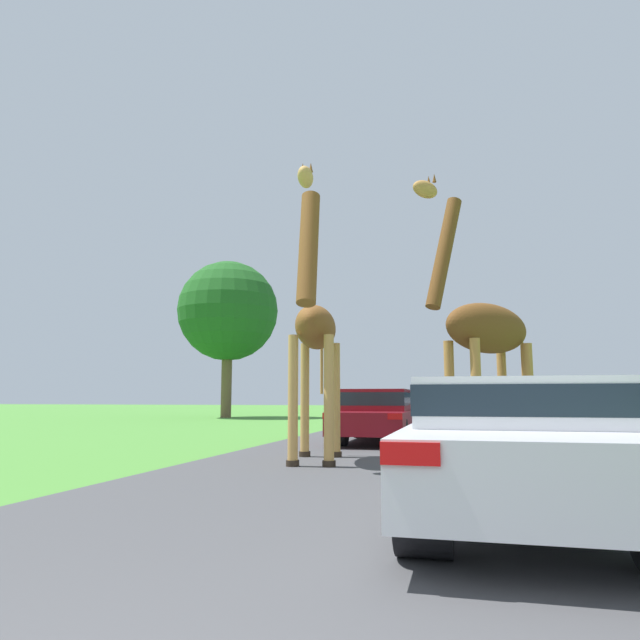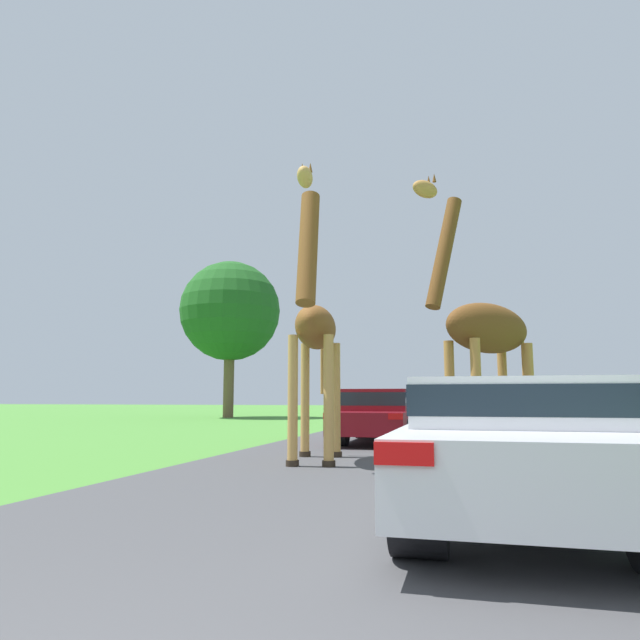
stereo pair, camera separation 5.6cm
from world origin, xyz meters
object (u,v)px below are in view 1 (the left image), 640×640
(giraffe_companion, at_px, (484,331))
(car_queue_left, at_px, (447,406))
(car_lead_maroon, at_px, (521,444))
(car_far_ahead, at_px, (378,413))
(car_queue_right, at_px, (453,406))
(tree_centre_back, at_px, (228,311))
(giraffe_near_road, at_px, (315,327))

(giraffe_companion, height_order, car_queue_left, giraffe_companion)
(car_lead_maroon, bearing_deg, car_far_ahead, 105.89)
(giraffe_companion, xyz_separation_m, car_lead_maroon, (0.07, -5.41, -1.61))
(car_queue_right, bearing_deg, tree_centre_back, 174.96)
(giraffe_companion, xyz_separation_m, car_queue_left, (-0.92, 8.70, -1.48))
(car_far_ahead, height_order, tree_centre_back, tree_centre_back)
(giraffe_near_road, xyz_separation_m, car_queue_left, (1.99, 9.84, -1.51))
(car_queue_left, bearing_deg, giraffe_companion, -83.95)
(giraffe_companion, height_order, car_lead_maroon, giraffe_companion)
(car_lead_maroon, height_order, tree_centre_back, tree_centre_back)
(car_lead_maroon, height_order, car_queue_left, car_queue_left)
(giraffe_companion, distance_m, car_queue_left, 8.87)
(giraffe_near_road, xyz_separation_m, car_queue_right, (2.03, 18.96, -1.62))
(car_queue_left, bearing_deg, car_queue_right, 89.72)
(giraffe_near_road, height_order, car_lead_maroon, giraffe_near_road)
(car_lead_maroon, xyz_separation_m, car_queue_right, (-0.95, 23.23, 0.02))
(giraffe_near_road, height_order, car_queue_right, giraffe_near_road)
(tree_centre_back, bearing_deg, car_lead_maroon, -61.39)
(car_queue_right, height_order, car_far_ahead, car_queue_right)
(giraffe_near_road, height_order, tree_centre_back, tree_centre_back)
(giraffe_companion, distance_m, tree_centre_back, 23.34)
(giraffe_near_road, bearing_deg, car_queue_left, -109.60)
(car_queue_right, bearing_deg, car_far_ahead, -96.62)
(giraffe_companion, bearing_deg, car_lead_maroon, 130.05)
(tree_centre_back, bearing_deg, car_queue_right, -5.04)
(giraffe_near_road, height_order, car_far_ahead, giraffe_near_road)
(giraffe_near_road, xyz_separation_m, tree_centre_back, (-10.28, 20.04, 3.60))
(giraffe_companion, distance_m, car_lead_maroon, 5.64)
(giraffe_companion, bearing_deg, car_far_ahead, -16.36)
(car_queue_left, bearing_deg, car_lead_maroon, -85.97)
(giraffe_companion, relative_size, tree_centre_back, 0.57)
(giraffe_companion, relative_size, car_far_ahead, 1.06)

